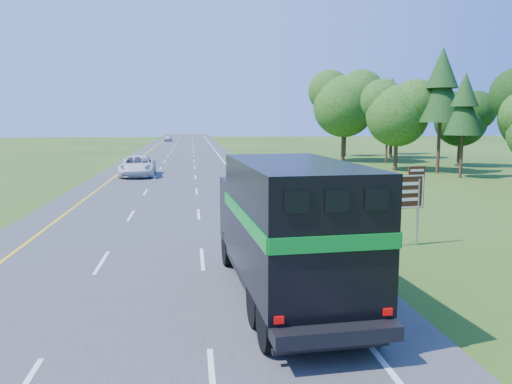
# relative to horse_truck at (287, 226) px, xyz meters

# --- Properties ---
(road) EXTENTS (15.00, 260.00, 0.04)m
(road) POSITION_rel_horse_truck_xyz_m (-4.18, 43.52, -2.19)
(road) COLOR #38383A
(road) RESTS_ON ground
(lane_markings) EXTENTS (11.15, 260.00, 0.01)m
(lane_markings) POSITION_rel_horse_truck_xyz_m (-4.18, 43.52, -2.16)
(lane_markings) COLOR yellow
(lane_markings) RESTS_ON road
(tree_wall_right) EXTENTS (16.00, 100.00, 12.00)m
(tree_wall_right) POSITION_rel_horse_truck_xyz_m (21.82, 23.52, 3.79)
(tree_wall_right) COLOR #13360E
(tree_wall_right) RESTS_ON ground
(horse_truck) EXTENTS (3.36, 9.30, 4.05)m
(horse_truck) POSITION_rel_horse_truck_xyz_m (0.00, 0.00, 0.00)
(horse_truck) COLOR black
(horse_truck) RESTS_ON road
(white_suv) EXTENTS (3.37, 6.86, 1.87)m
(white_suv) POSITION_rel_horse_truck_xyz_m (-7.63, 33.37, -1.23)
(white_suv) COLOR silver
(white_suv) RESTS_ON road
(far_car) EXTENTS (1.95, 4.28, 1.43)m
(far_car) POSITION_rel_horse_truck_xyz_m (-8.29, 110.41, -1.45)
(far_car) COLOR #BBBAC2
(far_car) RESTS_ON road
(exit_sign) EXTENTS (1.95, 0.33, 3.32)m
(exit_sign) POSITION_rel_horse_truck_xyz_m (5.91, 5.53, -0.05)
(exit_sign) COLOR gray
(exit_sign) RESTS_ON ground
(delineator) EXTENTS (0.08, 0.04, 0.97)m
(delineator) POSITION_rel_horse_truck_xyz_m (4.08, 16.30, -1.69)
(delineator) COLOR orange
(delineator) RESTS_ON ground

